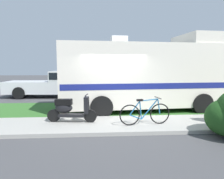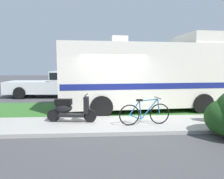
{
  "view_description": "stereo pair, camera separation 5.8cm",
  "coord_description": "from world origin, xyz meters",
  "px_view_note": "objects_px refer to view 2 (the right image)",
  "views": [
    {
      "loc": [
        -0.67,
        -8.03,
        2.04
      ],
      "look_at": [
        -0.08,
        0.3,
        1.1
      ],
      "focal_mm": 33.11,
      "sensor_mm": 36.0,
      "label": 1
    },
    {
      "loc": [
        -0.61,
        -8.04,
        2.04
      ],
      "look_at": [
        -0.08,
        0.3,
        1.1
      ],
      "focal_mm": 33.11,
      "sensor_mm": 36.0,
      "label": 2
    }
  ],
  "objects_px": {
    "pickup_truck_near": "(57,83)",
    "motorhome_rv": "(145,74)",
    "scooter": "(70,109)",
    "bicycle": "(145,113)"
  },
  "relations": [
    {
      "from": "scooter",
      "to": "bicycle",
      "type": "distance_m",
      "value": 2.56
    },
    {
      "from": "motorhome_rv",
      "to": "scooter",
      "type": "bearing_deg",
      "value": -143.36
    },
    {
      "from": "scooter",
      "to": "bicycle",
      "type": "height_order",
      "value": "scooter"
    },
    {
      "from": "motorhome_rv",
      "to": "bicycle",
      "type": "xyz_separation_m",
      "value": [
        -0.62,
        -2.83,
        -1.16
      ]
    },
    {
      "from": "motorhome_rv",
      "to": "pickup_truck_near",
      "type": "distance_m",
      "value": 6.71
    },
    {
      "from": "pickup_truck_near",
      "to": "motorhome_rv",
      "type": "bearing_deg",
      "value": -42.69
    },
    {
      "from": "bicycle",
      "to": "motorhome_rv",
      "type": "bearing_deg",
      "value": 77.58
    },
    {
      "from": "motorhome_rv",
      "to": "pickup_truck_near",
      "type": "relative_size",
      "value": 1.38
    },
    {
      "from": "scooter",
      "to": "pickup_truck_near",
      "type": "bearing_deg",
      "value": 104.48
    },
    {
      "from": "scooter",
      "to": "bicycle",
      "type": "xyz_separation_m",
      "value": [
        2.51,
        -0.5,
        -0.07
      ]
    }
  ]
}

